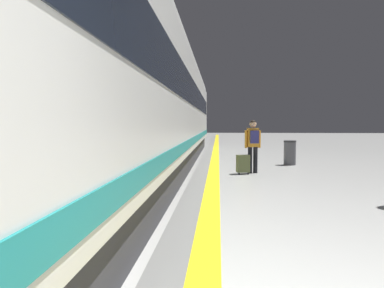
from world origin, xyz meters
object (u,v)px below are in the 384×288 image
passenger_near (253,142)px  waste_bin (290,153)px  high_speed_train (125,84)px  suitcase_near (243,164)px

passenger_near → waste_bin: 2.92m
high_speed_train → suitcase_near: 4.44m
waste_bin → passenger_near: bearing=-123.5°
passenger_near → waste_bin: size_ratio=1.82×
high_speed_train → suitcase_near: size_ratio=57.73×
suitcase_near → waste_bin: 3.30m
passenger_near → waste_bin: passenger_near is taller
suitcase_near → waste_bin: waste_bin is taller
high_speed_train → suitcase_near: (3.00, 2.44, -2.18)m
waste_bin → high_speed_train: bearing=-133.8°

